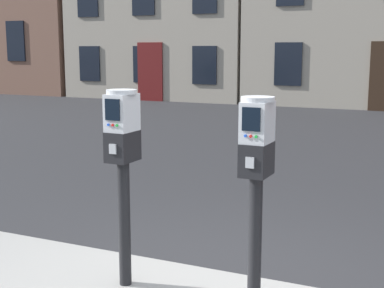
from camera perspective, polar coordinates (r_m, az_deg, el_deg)
parking_meter_near_kerb at (r=3.97m, az=-7.24°, el=-0.90°), size 0.22×0.26×1.46m
parking_meter_twin_adjacent at (r=3.55m, az=6.73°, el=-2.31°), size 0.22×0.26×1.45m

